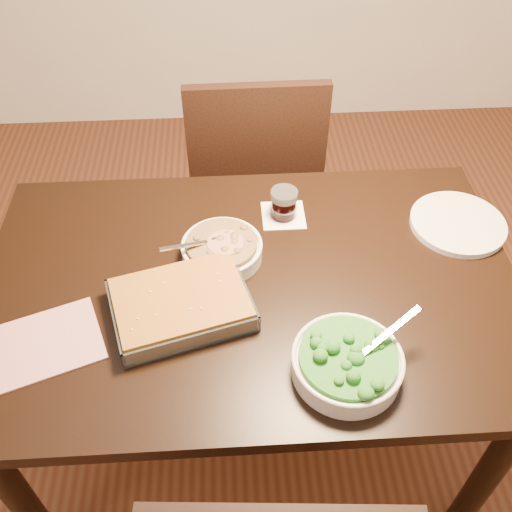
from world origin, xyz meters
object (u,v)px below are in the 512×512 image
stew_bowl (222,249)px  dinner_plate (458,224)px  broccoli_bowl (347,362)px  chair_far (254,174)px  wine_tumbler (284,203)px  baking_dish (181,304)px  table (251,305)px

stew_bowl → dinner_plate: (0.67, 0.08, -0.02)m
broccoli_bowl → chair_far: chair_far is taller
dinner_plate → broccoli_bowl: bearing=-131.0°
wine_tumbler → chair_far: bearing=97.1°
stew_bowl → broccoli_bowl: broccoli_bowl is taller
baking_dish → chair_far: bearing=58.7°
dinner_plate → wine_tumbler: bearing=171.5°
table → broccoli_bowl: size_ratio=5.26×
table → wine_tumbler: bearing=66.6°
stew_bowl → dinner_plate: 0.68m
baking_dish → broccoli_bowl: bearing=-43.0°
stew_bowl → dinner_plate: size_ratio=0.86×
stew_bowl → chair_far: 0.67m
table → stew_bowl: size_ratio=6.07×
wine_tumbler → chair_far: (-0.06, 0.46, -0.25)m
broccoli_bowl → dinner_plate: broccoli_bowl is taller
stew_bowl → chair_far: bearing=78.7°
broccoli_bowl → dinner_plate: (0.40, 0.46, -0.02)m
table → stew_bowl: bearing=127.3°
dinner_plate → chair_far: bearing=135.8°
table → broccoli_bowl: bearing=-54.9°
baking_dish → chair_far: chair_far is taller
stew_bowl → chair_far: chair_far is taller
baking_dish → wine_tumbler: wine_tumbler is taller
table → baking_dish: baking_dish is taller
baking_dish → chair_far: (0.23, 0.80, -0.23)m
table → stew_bowl: stew_bowl is taller
broccoli_bowl → wine_tumbler: broccoli_bowl is taller
table → baking_dish: bearing=-153.0°
table → broccoli_bowl: broccoli_bowl is taller
table → baking_dish: size_ratio=3.67×
broccoli_bowl → dinner_plate: bearing=49.0°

